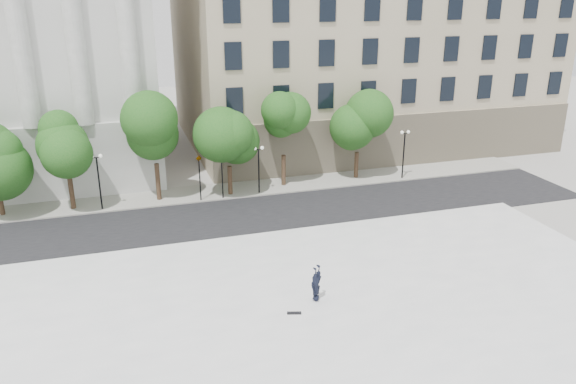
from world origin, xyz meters
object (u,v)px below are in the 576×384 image
at_px(traffic_light_east, 221,154).
at_px(person_lying, 316,296).
at_px(skateboard, 294,313).
at_px(traffic_light_west, 199,155).

bearing_deg(traffic_light_east, person_lying, -85.17).
bearing_deg(skateboard, traffic_light_east, 106.27).
xyz_separation_m(traffic_light_west, traffic_light_east, (1.76, 0.00, -0.02)).
height_order(traffic_light_east, person_lying, traffic_light_east).
relative_size(traffic_light_east, skateboard, 5.94).
bearing_deg(skateboard, person_lying, 47.05).
bearing_deg(person_lying, traffic_light_east, 59.13).
xyz_separation_m(traffic_light_east, person_lying, (1.48, -17.52, -3.01)).
bearing_deg(traffic_light_west, skateboard, -84.48).
relative_size(traffic_light_west, traffic_light_east, 1.01).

